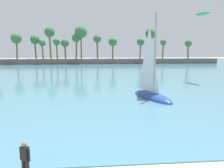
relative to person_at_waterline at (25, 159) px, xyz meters
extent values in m
cube|color=teal|center=(4.37, 56.11, -0.86)|extent=(220.00, 110.83, 0.06)
cube|color=#605B54|center=(4.37, 71.52, 0.01)|extent=(87.46, 6.00, 1.80)
cylinder|color=brown|center=(10.33, 71.45, 3.87)|extent=(0.64, 0.76, 5.96)
sphere|color=#38753D|center=(10.33, 71.45, 6.84)|extent=(3.03, 3.03, 3.03)
cylinder|color=brown|center=(-16.80, 72.03, 4.22)|extent=(0.83, 0.64, 6.66)
sphere|color=#38753D|center=(-16.80, 72.03, 7.54)|extent=(3.13, 3.13, 3.13)
cylinder|color=brown|center=(-9.21, 70.53, 3.85)|extent=(0.58, 0.47, 5.89)
sphere|color=#38753D|center=(-9.21, 70.53, 6.78)|extent=(2.41, 2.41, 2.41)
cylinder|color=brown|center=(38.17, 71.32, 3.65)|extent=(0.78, 0.61, 5.51)
sphere|color=#38753D|center=(38.17, 71.32, 6.39)|extent=(2.52, 2.52, 2.52)
cylinder|color=brown|center=(4.82, 71.54, 4.39)|extent=(0.71, 0.59, 6.98)
sphere|color=#38753D|center=(4.82, 71.54, 7.87)|extent=(2.77, 2.77, 2.77)
cylinder|color=brown|center=(28.95, 72.07, 3.80)|extent=(0.66, 0.52, 5.81)
sphere|color=#38753D|center=(28.95, 72.07, 6.70)|extent=(2.19, 2.19, 2.19)
cylinder|color=brown|center=(-13.94, 69.95, 3.65)|extent=(0.72, 0.76, 5.51)
sphere|color=#38753D|center=(-13.94, 69.95, 6.39)|extent=(2.22, 2.22, 2.22)
cylinder|color=brown|center=(-22.58, 70.61, 4.40)|extent=(0.74, 0.50, 7.00)
sphere|color=#38753D|center=(-22.58, 70.61, 7.89)|extent=(3.57, 3.57, 3.57)
cylinder|color=brown|center=(-11.73, 72.25, 5.53)|extent=(0.77, 1.01, 9.28)
sphere|color=#38753D|center=(-11.73, 72.25, 10.16)|extent=(3.56, 3.56, 3.56)
cylinder|color=brown|center=(-0.82, 70.69, 5.52)|extent=(0.50, 0.73, 9.24)
sphere|color=#38753D|center=(-0.82, 70.69, 10.13)|extent=(4.21, 4.21, 4.21)
cylinder|color=brown|center=(-2.53, 71.29, 4.56)|extent=(0.86, 0.84, 7.33)
sphere|color=#38753D|center=(-2.53, 71.29, 8.21)|extent=(2.96, 2.96, 2.96)
cylinder|color=brown|center=(24.10, 71.91, 5.36)|extent=(0.71, 0.57, 8.92)
sphere|color=#38753D|center=(24.10, 71.91, 9.81)|extent=(3.77, 3.77, 3.77)
cylinder|color=brown|center=(-6.40, 70.81, 3.64)|extent=(0.72, 0.81, 5.51)
sphere|color=#38753D|center=(-6.40, 70.81, 6.38)|extent=(2.73, 2.73, 2.73)
cylinder|color=brown|center=(20.06, 70.06, 3.87)|extent=(0.65, 0.70, 5.94)
sphere|color=#38753D|center=(20.06, 70.06, 6.82)|extent=(2.66, 2.66, 2.66)
cube|color=black|center=(0.00, 0.00, 0.26)|extent=(0.39, 0.34, 0.58)
sphere|color=#9E7051|center=(0.00, 0.00, 0.67)|extent=(0.21, 0.21, 0.21)
cylinder|color=black|center=(-0.20, 0.12, 0.22)|extent=(0.09, 0.09, 0.50)
cylinder|color=black|center=(0.20, -0.12, 0.22)|extent=(0.09, 0.09, 0.50)
ellipsoid|color=#234793|center=(9.26, 14.44, -0.83)|extent=(4.01, 6.95, 1.33)
cylinder|color=gray|center=(9.36, 14.13, 3.99)|extent=(0.20, 0.20, 8.32)
pyramid|color=silver|center=(9.00, 15.20, 3.37)|extent=(1.14, 2.90, 7.08)
ellipsoid|color=green|center=(20.35, 26.17, 9.94)|extent=(1.70, 3.50, 0.54)
camera|label=1|loc=(2.78, -8.82, 4.48)|focal=35.77mm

